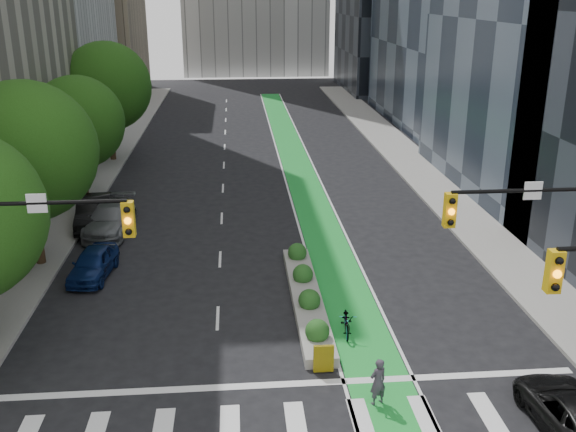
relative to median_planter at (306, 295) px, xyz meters
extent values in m
plane|color=black|center=(-1.20, -7.04, -0.37)|extent=(160.00, 160.00, 0.00)
cube|color=gray|center=(-13.00, 17.96, -0.30)|extent=(3.60, 90.00, 0.15)
cube|color=gray|center=(10.60, 17.96, -0.30)|extent=(3.60, 90.00, 0.15)
cube|color=green|center=(1.80, 22.96, -0.37)|extent=(2.20, 70.00, 0.01)
cylinder|color=black|center=(-12.20, 4.96, 2.15)|extent=(0.44, 0.44, 5.04)
sphere|color=#1E480F|center=(-12.20, 4.96, 5.21)|extent=(6.40, 6.40, 6.40)
cylinder|color=black|center=(-12.20, 14.96, 1.87)|extent=(0.44, 0.44, 4.48)
sphere|color=#1E480F|center=(-12.20, 14.96, 4.59)|extent=(5.60, 5.60, 5.60)
cylinder|color=black|center=(-12.20, 24.96, 2.20)|extent=(0.44, 0.44, 5.15)
sphere|color=#1E480F|center=(-12.20, 24.96, 5.33)|extent=(6.60, 6.60, 6.60)
cylinder|color=black|center=(-8.65, -6.54, 6.43)|extent=(5.50, 0.12, 0.12)
cube|color=gold|center=(-5.90, -6.54, 5.88)|extent=(0.34, 0.28, 1.05)
sphere|color=orange|center=(-5.90, -6.70, 5.88)|extent=(0.20, 0.20, 0.20)
cube|color=white|center=(-8.37, -6.57, 6.43)|extent=(0.55, 0.04, 0.55)
cylinder|color=black|center=(6.25, -6.54, 6.43)|extent=(5.50, 0.12, 0.12)
cube|color=gold|center=(3.50, -6.54, 5.88)|extent=(0.34, 0.28, 1.05)
sphere|color=orange|center=(3.50, -6.70, 5.88)|extent=(0.20, 0.20, 0.20)
cube|color=white|center=(5.97, -6.57, 6.43)|extent=(0.55, 0.04, 0.55)
cube|color=gold|center=(4.50, -11.04, 5.88)|extent=(0.34, 0.28, 1.05)
sphere|color=orange|center=(4.50, -11.20, 5.88)|extent=(0.20, 0.20, 0.20)
cube|color=gray|center=(0.00, -0.04, -0.17)|extent=(1.20, 10.00, 0.40)
cube|color=yellow|center=(0.00, -5.24, 0.18)|extent=(0.70, 0.12, 1.00)
sphere|color=#194C19|center=(0.00, -3.54, 0.28)|extent=(0.90, 0.90, 0.90)
sphere|color=#194C19|center=(0.00, -1.04, 0.28)|extent=(0.90, 0.90, 0.90)
sphere|color=#194C19|center=(0.00, 1.46, 0.28)|extent=(0.90, 0.90, 0.90)
sphere|color=#194C19|center=(0.00, 3.96, 0.28)|extent=(0.90, 0.90, 0.90)
imported|color=gray|center=(1.26, -2.60, 0.11)|extent=(0.84, 1.90, 0.97)
imported|color=#39333D|center=(1.46, -7.13, 0.44)|extent=(0.70, 0.59, 1.62)
imported|color=navy|center=(-9.42, 3.43, 0.30)|extent=(2.00, 4.07, 1.34)
imported|color=black|center=(-10.70, 10.31, 0.45)|extent=(2.24, 5.14, 1.64)
imported|color=slate|center=(-9.67, 9.30, 0.40)|extent=(2.44, 5.40, 1.53)
imported|color=black|center=(6.88, -8.85, 0.24)|extent=(2.15, 4.47, 1.23)
camera|label=1|loc=(-2.80, -24.08, 12.03)|focal=40.00mm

